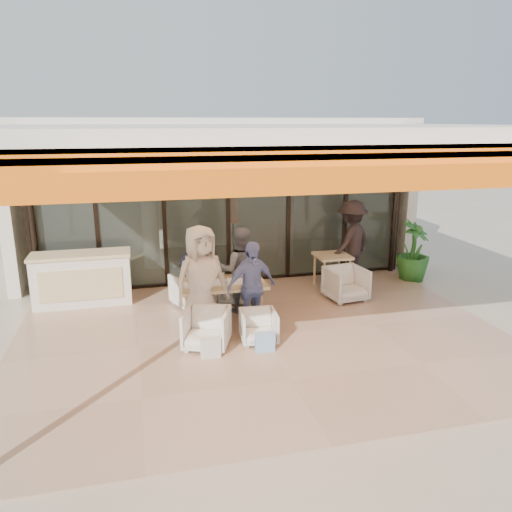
# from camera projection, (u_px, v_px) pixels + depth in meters

# --- Properties ---
(ground) EXTENTS (70.00, 70.00, 0.00)m
(ground) POSITION_uv_depth(u_px,v_px,m) (263.00, 337.00, 8.26)
(ground) COLOR #C6B293
(ground) RESTS_ON ground
(terrace_floor) EXTENTS (8.00, 6.00, 0.01)m
(terrace_floor) POSITION_uv_depth(u_px,v_px,m) (263.00, 337.00, 8.25)
(terrace_floor) COLOR tan
(terrace_floor) RESTS_ON ground
(terrace_structure) EXTENTS (8.00, 6.00, 3.40)m
(terrace_structure) POSITION_uv_depth(u_px,v_px,m) (269.00, 136.00, 7.16)
(terrace_structure) COLOR silver
(terrace_structure) RESTS_ON ground
(glass_storefront) EXTENTS (8.08, 0.10, 3.20)m
(glass_storefront) POSITION_uv_depth(u_px,v_px,m) (228.00, 211.00, 10.65)
(glass_storefront) COLOR #9EADA3
(glass_storefront) RESTS_ON ground
(interior_block) EXTENTS (9.05, 3.62, 3.52)m
(interior_block) POSITION_uv_depth(u_px,v_px,m) (211.00, 171.00, 12.65)
(interior_block) COLOR silver
(interior_block) RESTS_ON ground
(host_counter) EXTENTS (1.85, 0.65, 1.04)m
(host_counter) POSITION_uv_depth(u_px,v_px,m) (82.00, 279.00, 9.58)
(host_counter) COLOR silver
(host_counter) RESTS_ON ground
(dining_table) EXTENTS (1.50, 0.90, 0.93)m
(dining_table) POSITION_uv_depth(u_px,v_px,m) (222.00, 286.00, 8.69)
(dining_table) COLOR #E1CA89
(dining_table) RESTS_ON ground
(chair_far_left) EXTENTS (0.87, 0.85, 0.71)m
(chair_far_left) POSITION_uv_depth(u_px,v_px,m) (192.00, 288.00, 9.57)
(chair_far_left) COLOR white
(chair_far_left) RESTS_ON ground
(chair_far_right) EXTENTS (0.72, 0.70, 0.59)m
(chair_far_right) POSITION_uv_depth(u_px,v_px,m) (235.00, 288.00, 9.77)
(chair_far_right) COLOR white
(chair_far_right) RESTS_ON ground
(chair_near_left) EXTENTS (0.86, 0.83, 0.70)m
(chair_near_left) POSITION_uv_depth(u_px,v_px,m) (207.00, 327.00, 7.79)
(chair_near_left) COLOR white
(chair_near_left) RESTS_ON ground
(chair_near_right) EXTENTS (0.61, 0.58, 0.59)m
(chair_near_right) POSITION_uv_depth(u_px,v_px,m) (259.00, 325.00, 7.99)
(chair_near_right) COLOR white
(chair_near_right) RESTS_ON ground
(diner_navy) EXTENTS (0.64, 0.54, 1.50)m
(diner_navy) POSITION_uv_depth(u_px,v_px,m) (195.00, 276.00, 8.99)
(diner_navy) COLOR #171A33
(diner_navy) RESTS_ON ground
(diner_grey) EXTENTS (0.89, 0.75, 1.62)m
(diner_grey) POSITION_uv_depth(u_px,v_px,m) (240.00, 270.00, 9.17)
(diner_grey) COLOR #5C5C61
(diner_grey) RESTS_ON ground
(diner_cream) EXTENTS (1.05, 0.85, 1.87)m
(diner_cream) POSITION_uv_depth(u_px,v_px,m) (201.00, 282.00, 8.10)
(diner_cream) COLOR beige
(diner_cream) RESTS_ON ground
(diner_periwinkle) EXTENTS (0.99, 0.64, 1.56)m
(diner_periwinkle) POSITION_uv_depth(u_px,v_px,m) (251.00, 287.00, 8.34)
(diner_periwinkle) COLOR #6870AE
(diner_periwinkle) RESTS_ON ground
(tote_bag_cream) EXTENTS (0.30, 0.10, 0.34)m
(tote_bag_cream) POSITION_uv_depth(u_px,v_px,m) (211.00, 348.00, 7.46)
(tote_bag_cream) COLOR silver
(tote_bag_cream) RESTS_ON ground
(tote_bag_blue) EXTENTS (0.30, 0.10, 0.34)m
(tote_bag_blue) POSITION_uv_depth(u_px,v_px,m) (265.00, 343.00, 7.65)
(tote_bag_blue) COLOR #99BFD8
(tote_bag_blue) RESTS_ON ground
(side_table) EXTENTS (0.70, 0.70, 0.74)m
(side_table) POSITION_uv_depth(u_px,v_px,m) (332.00, 260.00, 10.50)
(side_table) COLOR #E1CA89
(side_table) RESTS_ON ground
(side_chair) EXTENTS (0.80, 0.76, 0.74)m
(side_chair) POSITION_uv_depth(u_px,v_px,m) (346.00, 282.00, 9.87)
(side_chair) COLOR white
(side_chair) RESTS_ON ground
(standing_woman) EXTENTS (1.36, 1.22, 1.82)m
(standing_woman) POSITION_uv_depth(u_px,v_px,m) (351.00, 242.00, 10.87)
(standing_woman) COLOR black
(standing_woman) RESTS_ON ground
(potted_palm) EXTENTS (1.06, 1.06, 1.34)m
(potted_palm) POSITION_uv_depth(u_px,v_px,m) (413.00, 251.00, 11.08)
(potted_palm) COLOR #1E5919
(potted_palm) RESTS_ON ground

